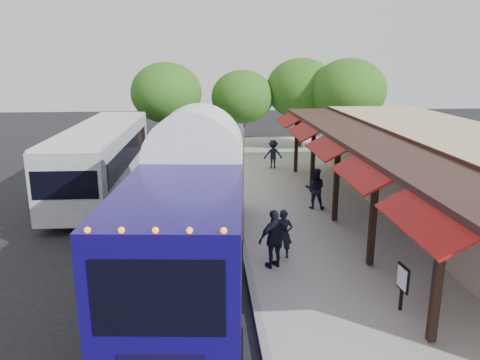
# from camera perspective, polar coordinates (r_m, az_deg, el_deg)

# --- Properties ---
(ground) EXTENTS (90.00, 90.00, 0.00)m
(ground) POSITION_cam_1_polar(r_m,az_deg,el_deg) (14.42, 0.86, -11.48)
(ground) COLOR black
(ground) RESTS_ON ground
(sidewalk) EXTENTS (10.00, 40.00, 0.15)m
(sidewalk) POSITION_cam_1_polar(r_m,az_deg,el_deg) (19.05, 14.95, -5.08)
(sidewalk) COLOR #9E9B93
(sidewalk) RESTS_ON ground
(curb) EXTENTS (0.20, 40.00, 0.16)m
(curb) POSITION_cam_1_polar(r_m,az_deg,el_deg) (18.06, -0.12, -5.66)
(curb) COLOR gray
(curb) RESTS_ON ground
(station_shelter) EXTENTS (8.15, 20.00, 3.60)m
(station_shelter) POSITION_cam_1_polar(r_m,az_deg,el_deg) (19.93, 24.52, 0.26)
(station_shelter) COLOR tan
(station_shelter) RESTS_ON ground
(coach_bus) EXTENTS (3.70, 12.67, 4.00)m
(coach_bus) POSITION_cam_1_polar(r_m,az_deg,el_deg) (13.67, -5.22, -3.32)
(coach_bus) COLOR #11075D
(coach_bus) RESTS_ON ground
(city_bus) EXTENTS (2.82, 12.04, 3.23)m
(city_bus) POSITION_cam_1_polar(r_m,az_deg,el_deg) (23.36, -16.38, 2.81)
(city_bus) COLOR #909298
(city_bus) RESTS_ON ground
(ped_a) EXTENTS (0.65, 0.51, 1.57)m
(ped_a) POSITION_cam_1_polar(r_m,az_deg,el_deg) (15.00, 5.32, -6.58)
(ped_a) COLOR black
(ped_a) RESTS_ON sidewalk
(ped_b) EXTENTS (0.97, 0.83, 1.73)m
(ped_b) POSITION_cam_1_polar(r_m,az_deg,el_deg) (19.94, 9.14, -1.02)
(ped_b) COLOR black
(ped_b) RESTS_ON sidewalk
(ped_c) EXTENTS (1.16, 0.85, 1.83)m
(ped_c) POSITION_cam_1_polar(r_m,az_deg,el_deg) (14.25, 4.21, -7.17)
(ped_c) COLOR black
(ped_c) RESTS_ON sidewalk
(ped_d) EXTENTS (1.08, 0.65, 1.64)m
(ped_d) POSITION_cam_1_polar(r_m,az_deg,el_deg) (26.98, 4.04, 3.16)
(ped_d) COLOR black
(ped_d) RESTS_ON sidewalk
(sign_board) EXTENTS (0.10, 0.56, 1.22)m
(sign_board) POSITION_cam_1_polar(r_m,az_deg,el_deg) (12.62, 19.22, -11.48)
(sign_board) COLOR black
(sign_board) RESTS_ON sidewalk
(tree_left) EXTENTS (4.33, 4.33, 5.55)m
(tree_left) POSITION_cam_1_polar(r_m,az_deg,el_deg) (32.95, 0.31, 10.09)
(tree_left) COLOR #382314
(tree_left) RESTS_ON ground
(tree_mid) EXTENTS (4.95, 4.95, 6.34)m
(tree_mid) POSITION_cam_1_polar(r_m,az_deg,el_deg) (33.66, 7.46, 10.97)
(tree_mid) COLOR #382314
(tree_mid) RESTS_ON ground
(tree_right) EXTENTS (4.95, 4.95, 6.33)m
(tree_right) POSITION_cam_1_polar(r_m,az_deg,el_deg) (32.21, 13.09, 10.55)
(tree_right) COLOR #382314
(tree_right) RESTS_ON ground
(tree_far) EXTENTS (4.75, 4.75, 6.08)m
(tree_far) POSITION_cam_1_polar(r_m,az_deg,el_deg) (32.22, -8.98, 10.44)
(tree_far) COLOR #382314
(tree_far) RESTS_ON ground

